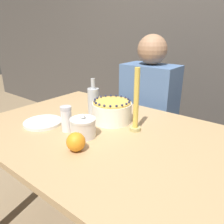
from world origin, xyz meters
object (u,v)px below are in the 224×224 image
object	(u,v)px
sugar_bowl	(83,127)
candle	(136,106)
cake	(112,111)
bottle	(93,100)
person_man_blue_shirt	(148,125)
sugar_shaker	(66,119)

from	to	relation	value
sugar_bowl	candle	xyz separation A→B (m)	(0.16, 0.21, 0.09)
cake	candle	size ratio (longest dim) A/B	0.68
bottle	person_man_blue_shirt	world-z (taller)	person_man_blue_shirt
sugar_bowl	cake	bearing A→B (deg)	92.84
sugar_shaker	candle	xyz separation A→B (m)	(0.27, 0.22, 0.07)
sugar_bowl	bottle	world-z (taller)	bottle
cake	person_man_blue_shirt	size ratio (longest dim) A/B	0.18
sugar_shaker	cake	bearing A→B (deg)	67.75
candle	cake	bearing A→B (deg)	171.95
sugar_shaker	sugar_bowl	bearing A→B (deg)	3.10
cake	person_man_blue_shirt	distance (m)	0.60
cake	bottle	xyz separation A→B (m)	(-0.17, 0.03, 0.02)
candle	person_man_blue_shirt	size ratio (longest dim) A/B	0.26
sugar_shaker	person_man_blue_shirt	xyz separation A→B (m)	(0.04, 0.77, -0.29)
sugar_bowl	candle	distance (m)	0.28
cake	sugar_shaker	bearing A→B (deg)	-112.25
sugar_bowl	candle	bearing A→B (deg)	53.38
bottle	person_man_blue_shirt	xyz separation A→B (m)	(0.11, 0.50, -0.31)
sugar_shaker	bottle	xyz separation A→B (m)	(-0.07, 0.27, 0.02)
bottle	person_man_blue_shirt	distance (m)	0.60
sugar_shaker	person_man_blue_shirt	bearing A→B (deg)	86.91
cake	bottle	distance (m)	0.17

